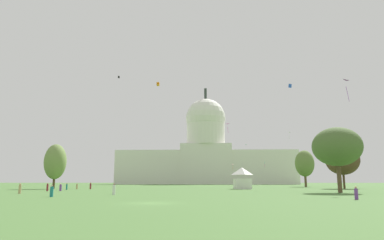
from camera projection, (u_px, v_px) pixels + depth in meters
ground_plane at (151, 203)px, 33.36m from camera, size 800.00×800.00×0.00m
capitol_building at (206, 154)px, 229.18m from camera, size 117.63×26.84×65.18m
event_tent at (242, 178)px, 92.50m from camera, size 4.75×6.57×5.74m
tree_east_far at (337, 147)px, 64.81m from camera, size 12.79×12.81×12.21m
tree_east_mid at (342, 160)px, 97.26m from camera, size 13.36×13.49×12.24m
tree_east_near at (305, 164)px, 128.74m from camera, size 9.47×10.27×13.55m
tree_west_mid at (55, 162)px, 94.41m from camera, size 8.82×9.28×12.21m
person_purple_lawn_far_right at (61, 188)px, 74.09m from camera, size 0.56×0.56×1.62m
person_maroon_front_right at (90, 186)px, 91.51m from camera, size 0.60×0.60×1.78m
person_teal_mid_right at (67, 187)px, 85.03m from camera, size 0.50×0.50×1.58m
person_white_deep_crowd at (114, 190)px, 53.94m from camera, size 0.60×0.60×1.77m
person_tan_back_left at (77, 187)px, 90.29m from camera, size 0.64×0.64×1.51m
person_purple_back_center at (356, 194)px, 39.77m from camera, size 0.48×0.48×1.53m
person_maroon_near_tent at (47, 187)px, 73.58m from camera, size 0.54×0.54×1.71m
person_tan_lawn_far_left at (20, 189)px, 58.48m from camera, size 0.61×0.61×1.77m
person_teal_edge_west at (52, 192)px, 46.45m from camera, size 0.46×0.46×1.60m
kite_magenta_mid at (228, 126)px, 135.15m from camera, size 1.67×1.13×3.33m
kite_white_low at (288, 133)px, 107.13m from camera, size 1.30×1.43×2.39m
kite_black_mid at (119, 77)px, 96.76m from camera, size 0.49×0.54×0.75m
kite_pink_low at (232, 165)px, 201.94m from camera, size 1.35×1.22×2.52m
kite_orange_high at (158, 84)px, 132.99m from camera, size 1.07×1.16×1.39m
kite_violet_mid at (350, 83)px, 64.42m from camera, size 1.65×1.66×3.79m
kite_blue_mid at (290, 86)px, 102.23m from camera, size 1.04×0.38×1.21m
kite_turquoise_low at (265, 163)px, 186.02m from camera, size 0.46×0.88×3.31m
kite_green_mid at (245, 145)px, 186.49m from camera, size 1.07×1.34×0.11m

